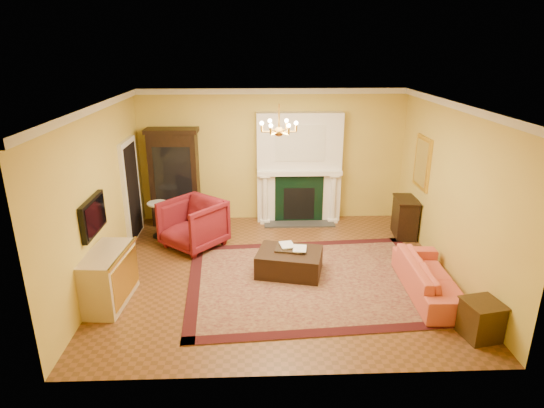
{
  "coord_description": "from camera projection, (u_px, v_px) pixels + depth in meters",
  "views": [
    {
      "loc": [
        -0.4,
        -7.36,
        3.89
      ],
      "look_at": [
        -0.1,
        0.3,
        1.2
      ],
      "focal_mm": 30.0,
      "sensor_mm": 36.0,
      "label": 1
    }
  ],
  "objects": [
    {
      "name": "book_a",
      "position": [
        281.0,
        238.0,
        8.11
      ],
      "size": [
        0.24,
        0.07,
        0.32
      ],
      "primitive_type": "imported",
      "rotation": [
        0.0,
        0.0,
        0.17
      ],
      "color": "gray",
      "rests_on": "ottoman_tray"
    },
    {
      "name": "crown_molding",
      "position": [
        276.0,
        101.0,
        8.17
      ],
      "size": [
        6.0,
        5.5,
        0.12
      ],
      "color": "silver",
      "rests_on": "ceiling"
    },
    {
      "name": "tv_panel",
      "position": [
        93.0,
        216.0,
        7.12
      ],
      "size": [
        0.09,
        0.95,
        0.58
      ],
      "color": "black",
      "rests_on": "wall_left"
    },
    {
      "name": "wall_back",
      "position": [
        272.0,
        156.0,
        10.35
      ],
      "size": [
        6.0,
        0.02,
        3.0
      ],
      "primitive_type": "cube",
      "color": "#DCC44F",
      "rests_on": "floor"
    },
    {
      "name": "wall_front",
      "position": [
        291.0,
        268.0,
        5.14
      ],
      "size": [
        6.0,
        0.02,
        3.0
      ],
      "primitive_type": "cube",
      "color": "#DCC44F",
      "rests_on": "floor"
    },
    {
      "name": "chandelier",
      "position": [
        279.0,
        128.0,
        7.38
      ],
      "size": [
        0.63,
        0.55,
        0.53
      ],
      "color": "#C08E34",
      "rests_on": "ceiling"
    },
    {
      "name": "leather_ottoman",
      "position": [
        289.0,
        262.0,
        8.1
      ],
      "size": [
        1.27,
        1.05,
        0.42
      ],
      "primitive_type": "cube",
      "rotation": [
        0.0,
        0.0,
        -0.24
      ],
      "color": "black",
      "rests_on": "oriental_rug"
    },
    {
      "name": "floor",
      "position": [
        278.0,
        272.0,
        8.25
      ],
      "size": [
        6.0,
        5.5,
        0.02
      ],
      "primitive_type": "cube",
      "color": "brown",
      "rests_on": "ground"
    },
    {
      "name": "doorway",
      "position": [
        132.0,
        190.0,
        9.39
      ],
      "size": [
        0.08,
        1.05,
        2.1
      ],
      "color": "silver",
      "rests_on": "wall_left"
    },
    {
      "name": "end_table",
      "position": [
        481.0,
        321.0,
        6.32
      ],
      "size": [
        0.53,
        0.53,
        0.53
      ],
      "primitive_type": "cube",
      "rotation": [
        0.0,
        0.0,
        0.19
      ],
      "color": "#36230E",
      "rests_on": "floor"
    },
    {
      "name": "oriental_rug",
      "position": [
        313.0,
        280.0,
        7.91
      ],
      "size": [
        4.51,
        3.5,
        0.02
      ],
      "primitive_type": "cube",
      "rotation": [
        0.0,
        0.0,
        0.07
      ],
      "color": "#400D17",
      "rests_on": "floor"
    },
    {
      "name": "china_cabinet",
      "position": [
        175.0,
        179.0,
        10.16
      ],
      "size": [
        1.05,
        0.49,
        2.09
      ],
      "primitive_type": "cube",
      "rotation": [
        0.0,
        0.0,
        -0.02
      ],
      "color": "black",
      "rests_on": "floor"
    },
    {
      "name": "gilt_mirror",
      "position": [
        422.0,
        163.0,
        9.12
      ],
      "size": [
        0.06,
        0.76,
        1.05
      ],
      "color": "gold",
      "rests_on": "wall_right"
    },
    {
      "name": "ceiling",
      "position": [
        279.0,
        103.0,
        7.24
      ],
      "size": [
        6.0,
        5.5,
        0.02
      ],
      "primitive_type": "cube",
      "color": "white",
      "rests_on": "wall_back"
    },
    {
      "name": "commode",
      "position": [
        108.0,
        278.0,
        7.13
      ],
      "size": [
        0.64,
        1.21,
        0.87
      ],
      "primitive_type": "cube",
      "rotation": [
        0.0,
        0.0,
        -0.08
      ],
      "color": "tan",
      "rests_on": "floor"
    },
    {
      "name": "wingback_armchair",
      "position": [
        193.0,
        222.0,
        9.1
      ],
      "size": [
        1.44,
        1.43,
        1.08
      ],
      "primitive_type": "imported",
      "rotation": [
        0.0,
        0.0,
        -0.71
      ],
      "color": "maroon",
      "rests_on": "floor"
    },
    {
      "name": "wall_left",
      "position": [
        100.0,
        195.0,
        7.64
      ],
      "size": [
        0.02,
        5.5,
        3.0
      ],
      "primitive_type": "cube",
      "color": "#DCC44F",
      "rests_on": "floor"
    },
    {
      "name": "fireplace",
      "position": [
        299.0,
        170.0,
        10.29
      ],
      "size": [
        1.9,
        0.7,
        2.5
      ],
      "color": "white",
      "rests_on": "wall_back"
    },
    {
      "name": "book_b",
      "position": [
        293.0,
        241.0,
        8.01
      ],
      "size": [
        0.23,
        0.06,
        0.32
      ],
      "primitive_type": "imported",
      "rotation": [
        0.0,
        0.0,
        -0.15
      ],
      "color": "gray",
      "rests_on": "ottoman_tray"
    },
    {
      "name": "ottoman_tray",
      "position": [
        288.0,
        249.0,
        8.11
      ],
      "size": [
        0.52,
        0.44,
        0.03
      ],
      "primitive_type": "cube",
      "rotation": [
        0.0,
        0.0,
        -0.21
      ],
      "color": "black",
      "rests_on": "leather_ottoman"
    },
    {
      "name": "console_table",
      "position": [
        405.0,
        218.0,
        9.67
      ],
      "size": [
        0.49,
        0.76,
        0.81
      ],
      "primitive_type": "cube",
      "rotation": [
        0.0,
        0.0,
        -0.11
      ],
      "color": "black",
      "rests_on": "floor"
    },
    {
      "name": "topiary_left",
      "position": [
        269.0,
        160.0,
        10.14
      ],
      "size": [
        0.16,
        0.16,
        0.42
      ],
      "color": "tan",
      "rests_on": "fireplace"
    },
    {
      "name": "coral_sofa",
      "position": [
        432.0,
        272.0,
        7.4
      ],
      "size": [
        0.63,
        1.99,
        0.77
      ],
      "primitive_type": "imported",
      "rotation": [
        0.0,
        0.0,
        1.54
      ],
      "color": "#C4473E",
      "rests_on": "floor"
    },
    {
      "name": "wall_right",
      "position": [
        452.0,
        191.0,
        7.86
      ],
      "size": [
        0.02,
        5.5,
        3.0
      ],
      "primitive_type": "cube",
      "color": "#DCC44F",
      "rests_on": "floor"
    },
    {
      "name": "topiary_right",
      "position": [
        326.0,
        159.0,
        10.19
      ],
      "size": [
        0.15,
        0.15,
        0.42
      ],
      "color": "tan",
      "rests_on": "fireplace"
    },
    {
      "name": "pedestal_table",
      "position": [
        159.0,
        217.0,
        9.6
      ],
      "size": [
        0.43,
        0.43,
        0.77
      ],
      "color": "black",
      "rests_on": "floor"
    }
  ]
}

